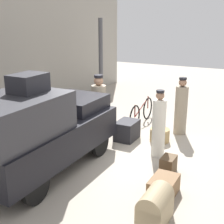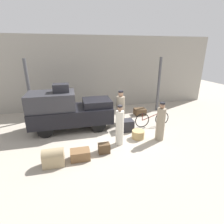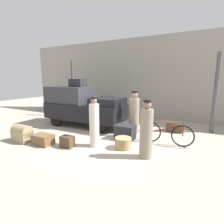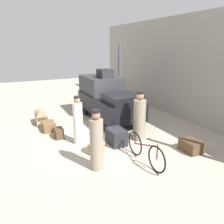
# 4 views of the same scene
# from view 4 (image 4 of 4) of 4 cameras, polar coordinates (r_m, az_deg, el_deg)

# --- Properties ---
(ground_plane) EXTENTS (30.00, 30.00, 0.00)m
(ground_plane) POSITION_cam_4_polar(r_m,az_deg,el_deg) (8.19, -1.88, -6.18)
(ground_plane) COLOR #A89E8E
(station_building_facade) EXTENTS (16.00, 0.15, 4.50)m
(station_building_facade) POSITION_cam_4_polar(r_m,az_deg,el_deg) (9.95, 20.31, 10.35)
(station_building_facade) COLOR gray
(station_building_facade) RESTS_ON ground
(canopy_pillar_left) EXTENTS (0.16, 0.16, 3.27)m
(canopy_pillar_left) POSITION_cam_4_polar(r_m,az_deg,el_deg) (12.07, 1.92, 9.41)
(canopy_pillar_left) COLOR #4C4C51
(canopy_pillar_left) RESTS_ON ground
(truck) EXTENTS (3.80, 1.61, 1.85)m
(truck) POSITION_cam_4_polar(r_m,az_deg,el_deg) (9.81, -1.33, 3.78)
(truck) COLOR black
(truck) RESTS_ON ground
(bicycle) EXTENTS (1.81, 0.04, 0.79)m
(bicycle) POSITION_cam_4_polar(r_m,az_deg,el_deg) (6.32, 8.63, -9.92)
(bicycle) COLOR black
(bicycle) RESTS_ON ground
(wicker_basket) EXTENTS (0.54, 0.54, 0.35)m
(wicker_basket) POSITION_cam_4_polar(r_m,az_deg,el_deg) (6.89, -4.13, -9.28)
(wicker_basket) COLOR tan
(wicker_basket) RESTS_ON ground
(porter_with_bicycle) EXTENTS (0.32, 0.32, 1.66)m
(porter_with_bicycle) POSITION_cam_4_polar(r_m,az_deg,el_deg) (7.39, -8.88, -2.63)
(porter_with_bicycle) COLOR silver
(porter_with_bicycle) RESTS_ON ground
(porter_carrying_trunk) EXTENTS (0.42, 0.42, 1.75)m
(porter_carrying_trunk) POSITION_cam_4_polar(r_m,az_deg,el_deg) (7.65, 7.18, -1.63)
(porter_carrying_trunk) COLOR gray
(porter_carrying_trunk) RESTS_ON ground
(porter_lifting_near_truck) EXTENTS (0.36, 0.36, 1.67)m
(porter_lifting_near_truck) POSITION_cam_4_polar(r_m,az_deg,el_deg) (5.82, -4.05, -8.02)
(porter_lifting_near_truck) COLOR gray
(porter_lifting_near_truck) RESTS_ON ground
(trunk_umber_medium) EXTENTS (0.43, 0.29, 0.38)m
(trunk_umber_medium) POSITION_cam_4_polar(r_m,az_deg,el_deg) (8.15, -13.69, -5.36)
(trunk_umber_medium) COLOR #4C3823
(trunk_umber_medium) RESTS_ON ground
(trunk_wicker_pale) EXTENTS (0.68, 0.46, 0.35)m
(trunk_wicker_pale) POSITION_cam_4_polar(r_m,az_deg,el_deg) (8.95, -16.20, -3.61)
(trunk_wicker_pale) COLOR brown
(trunk_wicker_pale) RESTS_ON ground
(suitcase_black_upright) EXTENTS (0.71, 0.52, 0.53)m
(suitcase_black_upright) POSITION_cam_4_polar(r_m,az_deg,el_deg) (7.42, 1.17, -6.48)
(suitcase_black_upright) COLOR #232328
(suitcase_black_upright) RESTS_ON ground
(trunk_barrel_dark) EXTENTS (0.69, 0.44, 0.62)m
(trunk_barrel_dark) POSITION_cam_4_polar(r_m,az_deg,el_deg) (9.72, -18.04, -1.34)
(trunk_barrel_dark) COLOR #9E8966
(trunk_barrel_dark) RESTS_ON ground
(suitcase_small_leather) EXTENTS (0.65, 0.52, 0.37)m
(suitcase_small_leather) POSITION_cam_4_polar(r_m,az_deg,el_deg) (7.41, 20.02, -8.30)
(suitcase_small_leather) COLOR #4C3823
(suitcase_small_leather) RESTS_ON ground
(trunk_on_truck_roof) EXTENTS (0.70, 0.55, 0.37)m
(trunk_on_truck_roof) POSITION_cam_4_polar(r_m,az_deg,el_deg) (9.80, -1.87, 10.04)
(trunk_on_truck_roof) COLOR #232328
(trunk_on_truck_roof) RESTS_ON truck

